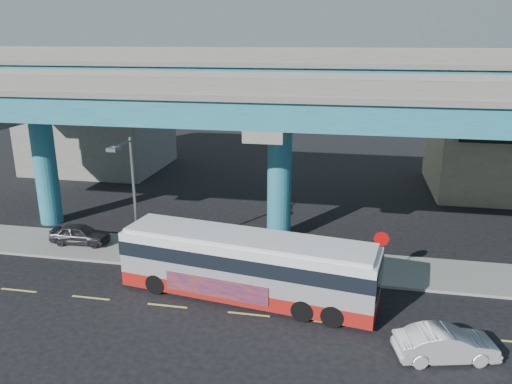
% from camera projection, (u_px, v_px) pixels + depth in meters
% --- Properties ---
extents(ground, '(120.00, 120.00, 0.00)m').
position_uv_depth(ground, '(250.00, 311.00, 23.51)').
color(ground, black).
rests_on(ground, ground).
extents(sidewalk, '(70.00, 4.00, 0.15)m').
position_uv_depth(sidewalk, '(269.00, 261.00, 28.64)').
color(sidewalk, gray).
rests_on(sidewalk, ground).
extents(lane_markings, '(58.00, 0.12, 0.01)m').
position_uv_depth(lane_markings, '(249.00, 314.00, 23.23)').
color(lane_markings, '#D8C64C').
rests_on(lane_markings, ground).
extents(viaduct, '(52.00, 12.40, 11.70)m').
position_uv_depth(viaduct, '(281.00, 94.00, 29.34)').
color(viaduct, '#1F5D78').
rests_on(viaduct, ground).
extents(building_concrete, '(12.00, 10.00, 9.00)m').
position_uv_depth(building_concrete, '(98.00, 122.00, 48.34)').
color(building_concrete, gray).
rests_on(building_concrete, ground).
extents(transit_bus, '(12.95, 4.62, 3.26)m').
position_uv_depth(transit_bus, '(247.00, 264.00, 24.28)').
color(transit_bus, maroon).
rests_on(transit_bus, ground).
extents(sedan, '(3.24, 4.67, 1.33)m').
position_uv_depth(sedan, '(446.00, 344.00, 19.84)').
color(sedan, silver).
rests_on(sedan, ground).
extents(parked_car, '(1.80, 3.76, 1.23)m').
position_uv_depth(parked_car, '(80.00, 234.00, 30.70)').
color(parked_car, '#2A292E').
rests_on(parked_car, sidewalk).
extents(street_lamp, '(0.50, 2.36, 7.15)m').
position_uv_depth(street_lamp, '(129.00, 184.00, 26.66)').
color(street_lamp, gray).
rests_on(street_lamp, sidewalk).
extents(stop_sign, '(0.81, 0.08, 2.70)m').
position_uv_depth(stop_sign, '(381.00, 245.00, 25.70)').
color(stop_sign, gray).
rests_on(stop_sign, sidewalk).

